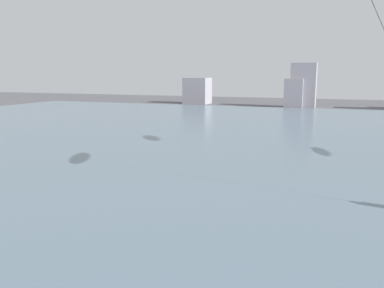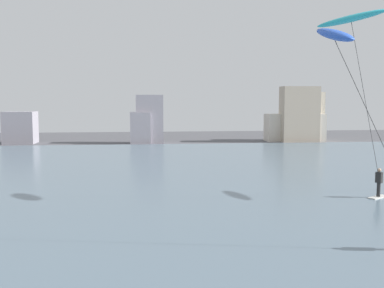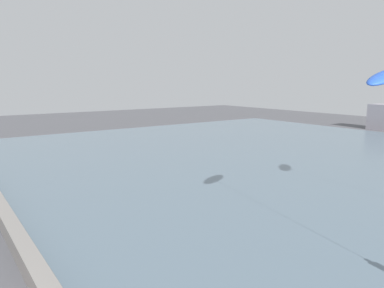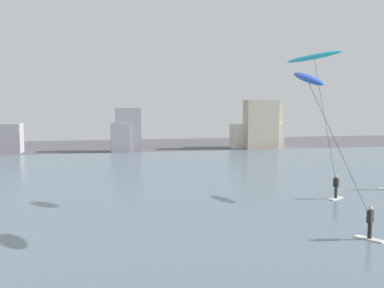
{
  "view_description": "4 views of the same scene",
  "coord_description": "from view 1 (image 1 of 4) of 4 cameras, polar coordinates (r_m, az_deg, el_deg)",
  "views": [
    {
      "loc": [
        4.46,
        0.49,
        4.72
      ],
      "look_at": [
        -0.76,
        14.32,
        2.09
      ],
      "focal_mm": 37.04,
      "sensor_mm": 36.0,
      "label": 1
    },
    {
      "loc": [
        -2.01,
        0.13,
        5.51
      ],
      "look_at": [
        -0.51,
        13.03,
        4.26
      ],
      "focal_mm": 42.37,
      "sensor_mm": 36.0,
      "label": 2
    },
    {
      "loc": [
        12.54,
        0.99,
        7.65
      ],
      "look_at": [
        -1.03,
        10.66,
        4.79
      ],
      "focal_mm": 34.04,
      "sensor_mm": 36.0,
      "label": 3
    },
    {
      "loc": [
        -4.82,
        -3.08,
        6.6
      ],
      "look_at": [
        -1.02,
        14.44,
        4.98
      ],
      "focal_mm": 40.35,
      "sensor_mm": 36.0,
      "label": 4
    }
  ],
  "objects": [
    {
      "name": "far_shore_buildings",
      "position": [
        58.77,
        25.6,
        7.24
      ],
      "size": [
        41.73,
        5.07,
        7.35
      ],
      "color": "gray",
      "rests_on": "ground"
    },
    {
      "name": "kitesurfer_blue",
      "position": [
        15.51,
        25.03,
        17.19
      ],
      "size": [
        3.99,
        2.95,
        8.31
      ],
      "color": "silver",
      "rests_on": "water_bay"
    },
    {
      "name": "water_bay",
      "position": [
        30.49,
        12.03,
        1.05
      ],
      "size": [
        84.0,
        52.0,
        0.1
      ],
      "primitive_type": "cube",
      "color": "slate",
      "rests_on": "ground"
    }
  ]
}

